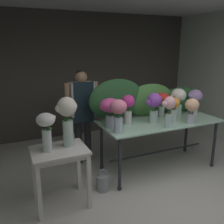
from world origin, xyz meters
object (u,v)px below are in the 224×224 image
(vase_lilac_snapdragons, at_px, (195,99))
(vase_blush_ranunculus, at_px, (169,109))
(display_table_glass, at_px, (159,128))
(vase_violet_lilies, at_px, (154,105))
(vase_rosy_carnations, at_px, (118,112))
(vase_scarlet_anemones, at_px, (162,101))
(vase_ivory_roses, at_px, (178,99))
(side_table_white, at_px, (60,158))
(vase_cream_lisianthus_tall, at_px, (67,117))
(vase_fuchsia_hydrangea, at_px, (110,108))
(vase_sunset_stock, at_px, (174,108))
(vase_magenta_peonies, at_px, (128,107))
(florist, at_px, (82,107))
(watering_can, at_px, (103,182))
(vase_white_roses_tall, at_px, (46,128))
(vase_peach_freesia, at_px, (192,108))

(vase_lilac_snapdragons, distance_m, vase_blush_ranunculus, 1.03)
(display_table_glass, distance_m, vase_violet_lilies, 0.45)
(vase_rosy_carnations, bearing_deg, vase_scarlet_anemones, 22.11)
(vase_blush_ranunculus, bearing_deg, vase_scarlet_anemones, 64.76)
(vase_lilac_snapdragons, relative_size, vase_ivory_roses, 0.90)
(side_table_white, distance_m, vase_blush_ranunculus, 1.71)
(vase_blush_ranunculus, bearing_deg, vase_cream_lisianthus_tall, 176.69)
(vase_fuchsia_hydrangea, bearing_deg, display_table_glass, -1.57)
(vase_sunset_stock, bearing_deg, vase_magenta_peonies, 165.44)
(vase_lilac_snapdragons, bearing_deg, vase_ivory_roses, -176.96)
(vase_fuchsia_hydrangea, xyz_separation_m, vase_sunset_stock, (1.06, -0.16, -0.07))
(vase_blush_ranunculus, xyz_separation_m, vase_fuchsia_hydrangea, (-0.79, 0.37, 0.01))
(vase_scarlet_anemones, bearing_deg, vase_blush_ranunculus, -115.24)
(vase_violet_lilies, bearing_deg, florist, 139.27)
(watering_can, bearing_deg, vase_scarlet_anemones, 18.78)
(vase_lilac_snapdragons, xyz_separation_m, watering_can, (-1.94, -0.38, -1.00))
(vase_magenta_peonies, bearing_deg, display_table_glass, -5.42)
(watering_can, bearing_deg, vase_blush_ranunculus, -4.98)
(side_table_white, distance_m, vase_sunset_stock, 1.96)
(vase_rosy_carnations, xyz_separation_m, vase_cream_lisianthus_tall, (-0.72, -0.02, 0.02))
(vase_ivory_roses, relative_size, vase_white_roses_tall, 0.99)
(vase_violet_lilies, bearing_deg, vase_sunset_stock, -14.73)
(vase_violet_lilies, xyz_separation_m, vase_blush_ranunculus, (0.06, -0.30, -0.01))
(vase_peach_freesia, relative_size, vase_scarlet_anemones, 0.96)
(vase_violet_lilies, distance_m, vase_white_roses_tall, 1.74)
(display_table_glass, bearing_deg, vase_rosy_carnations, -164.39)
(vase_sunset_stock, bearing_deg, vase_rosy_carnations, -174.10)
(side_table_white, bearing_deg, vase_lilac_snapdragons, 9.62)
(vase_peach_freesia, bearing_deg, vase_sunset_stock, 136.15)
(vase_scarlet_anemones, bearing_deg, vase_rosy_carnations, -157.89)
(side_table_white, relative_size, vase_ivory_roses, 1.62)
(vase_blush_ranunculus, bearing_deg, vase_peach_freesia, 3.08)
(display_table_glass, xyz_separation_m, watering_can, (-1.12, -0.26, -0.60))
(vase_rosy_carnations, distance_m, vase_violet_lilies, 0.74)
(vase_magenta_peonies, bearing_deg, side_table_white, -162.52)
(vase_sunset_stock, bearing_deg, vase_fuchsia_hydrangea, 171.37)
(florist, xyz_separation_m, vase_magenta_peonies, (0.53, -0.70, 0.11))
(vase_violet_lilies, height_order, vase_ivory_roses, vase_ivory_roses)
(vase_fuchsia_hydrangea, distance_m, watering_can, 1.09)
(vase_lilac_snapdragons, height_order, watering_can, vase_lilac_snapdragons)
(vase_white_roses_tall, relative_size, vase_cream_lisianthus_tall, 0.75)
(vase_violet_lilies, distance_m, vase_ivory_roses, 0.60)
(vase_magenta_peonies, distance_m, vase_blush_ranunculus, 0.61)
(vase_magenta_peonies, bearing_deg, vase_ivory_roses, 2.43)
(florist, distance_m, watering_can, 1.35)
(side_table_white, relative_size, florist, 0.48)
(vase_rosy_carnations, relative_size, vase_peach_freesia, 1.20)
(vase_blush_ranunculus, bearing_deg, vase_fuchsia_hydrangea, 154.82)
(vase_fuchsia_hydrangea, relative_size, watering_can, 1.26)
(vase_rosy_carnations, bearing_deg, vase_ivory_roses, 14.64)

